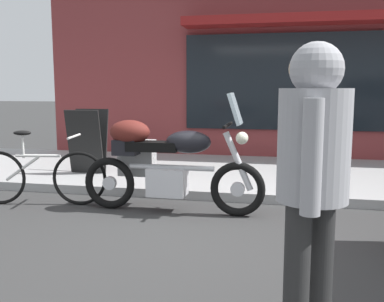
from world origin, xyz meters
name	(u,v)px	position (x,y,z in m)	size (l,w,h in m)	color
ground_plane	(202,234)	(0.00, 0.00, 0.00)	(80.00, 80.00, 0.00)	#333333
touring_motorcycle	(161,161)	(-0.62, 0.73, 0.60)	(2.16, 0.67, 1.39)	black
parked_bicycle	(39,175)	(-2.19, 0.68, 0.37)	(1.66, 0.48, 0.93)	black
pedestrian_walking	(313,161)	(0.93, -1.78, 1.05)	(0.41, 0.56, 1.68)	#2A2A2A
sandwich_board_sign	(88,141)	(-2.23, 2.19, 0.62)	(0.55, 0.42, 0.99)	black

